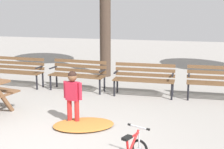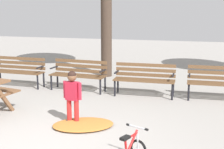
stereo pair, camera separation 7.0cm
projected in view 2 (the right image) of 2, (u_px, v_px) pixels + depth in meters
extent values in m
plane|color=gray|center=(41.00, 144.00, 5.70)|extent=(36.00, 36.00, 0.00)
cube|color=brown|center=(4.00, 98.00, 7.22)|extent=(0.17, 0.57, 0.76)
cube|color=brown|center=(21.00, 71.00, 9.86)|extent=(1.60, 0.12, 0.03)
cube|color=brown|center=(18.00, 71.00, 9.74)|extent=(1.60, 0.12, 0.03)
cube|color=brown|center=(16.00, 72.00, 9.63)|extent=(1.60, 0.12, 0.03)
cube|color=brown|center=(14.00, 73.00, 9.52)|extent=(1.60, 0.12, 0.03)
cube|color=brown|center=(21.00, 67.00, 9.87)|extent=(1.60, 0.09, 0.09)
cube|color=brown|center=(21.00, 63.00, 9.85)|extent=(1.60, 0.09, 0.09)
cube|color=brown|center=(21.00, 58.00, 9.82)|extent=(1.60, 0.09, 0.09)
cylinder|color=black|center=(38.00, 82.00, 9.37)|extent=(0.05, 0.05, 0.44)
cylinder|color=black|center=(44.00, 79.00, 9.71)|extent=(0.05, 0.05, 0.44)
cube|color=black|center=(40.00, 67.00, 9.46)|extent=(0.05, 0.40, 0.03)
cylinder|color=black|center=(0.00, 76.00, 10.13)|extent=(0.05, 0.05, 0.44)
cube|color=brown|center=(80.00, 74.00, 9.35)|extent=(1.60, 0.20, 0.03)
cube|color=brown|center=(78.00, 75.00, 9.24)|extent=(1.60, 0.20, 0.03)
cube|color=brown|center=(77.00, 76.00, 9.13)|extent=(1.60, 0.20, 0.03)
cube|color=brown|center=(75.00, 77.00, 9.02)|extent=(1.60, 0.20, 0.03)
cube|color=brown|center=(81.00, 71.00, 9.37)|extent=(1.60, 0.17, 0.09)
cube|color=brown|center=(81.00, 66.00, 9.34)|extent=(1.60, 0.17, 0.09)
cube|color=brown|center=(81.00, 61.00, 9.31)|extent=(1.60, 0.17, 0.09)
cylinder|color=black|center=(100.00, 87.00, 8.83)|extent=(0.05, 0.05, 0.44)
cylinder|color=black|center=(105.00, 84.00, 9.16)|extent=(0.05, 0.05, 0.44)
cube|color=black|center=(103.00, 71.00, 8.92)|extent=(0.07, 0.40, 0.03)
cylinder|color=black|center=(51.00, 82.00, 9.33)|extent=(0.05, 0.05, 0.44)
cylinder|color=black|center=(57.00, 80.00, 9.66)|extent=(0.05, 0.05, 0.44)
cube|color=black|center=(54.00, 67.00, 9.41)|extent=(0.07, 0.40, 0.03)
cube|color=brown|center=(145.00, 79.00, 8.77)|extent=(1.60, 0.10, 0.03)
cube|color=brown|center=(144.00, 80.00, 8.65)|extent=(1.60, 0.10, 0.03)
cube|color=brown|center=(144.00, 81.00, 8.54)|extent=(1.60, 0.10, 0.03)
cube|color=brown|center=(143.00, 82.00, 8.43)|extent=(1.60, 0.10, 0.03)
cube|color=brown|center=(145.00, 75.00, 8.79)|extent=(1.60, 0.07, 0.09)
cube|color=brown|center=(145.00, 70.00, 8.76)|extent=(1.60, 0.07, 0.09)
cube|color=brown|center=(146.00, 65.00, 8.73)|extent=(1.60, 0.07, 0.09)
cylinder|color=black|center=(172.00, 92.00, 8.31)|extent=(0.05, 0.05, 0.44)
cylinder|color=black|center=(173.00, 88.00, 8.65)|extent=(0.05, 0.05, 0.44)
cube|color=black|center=(173.00, 75.00, 8.40)|extent=(0.05, 0.40, 0.03)
cylinder|color=black|center=(115.00, 88.00, 8.67)|extent=(0.05, 0.05, 0.44)
cylinder|color=black|center=(118.00, 85.00, 9.01)|extent=(0.05, 0.05, 0.44)
cube|color=black|center=(116.00, 72.00, 8.76)|extent=(0.05, 0.40, 0.03)
cube|color=brown|center=(219.00, 82.00, 8.37)|extent=(1.60, 0.11, 0.03)
cube|color=brown|center=(220.00, 83.00, 8.26)|extent=(1.60, 0.11, 0.03)
cube|color=brown|center=(220.00, 84.00, 8.15)|extent=(1.60, 0.11, 0.03)
cube|color=brown|center=(220.00, 85.00, 8.03)|extent=(1.60, 0.11, 0.03)
cube|color=brown|center=(219.00, 78.00, 8.39)|extent=(1.60, 0.08, 0.09)
cube|color=brown|center=(220.00, 73.00, 8.36)|extent=(1.60, 0.08, 0.09)
cube|color=brown|center=(220.00, 68.00, 8.34)|extent=(1.60, 0.08, 0.09)
cylinder|color=black|center=(189.00, 92.00, 8.27)|extent=(0.05, 0.05, 0.44)
cylinder|color=black|center=(189.00, 89.00, 8.61)|extent=(0.05, 0.05, 0.44)
cube|color=black|center=(189.00, 75.00, 8.36)|extent=(0.05, 0.40, 0.03)
cylinder|color=red|center=(77.00, 112.00, 6.62)|extent=(0.10, 0.10, 0.50)
cube|color=black|center=(77.00, 122.00, 6.67)|extent=(0.12, 0.17, 0.06)
cylinder|color=red|center=(69.00, 111.00, 6.69)|extent=(0.10, 0.10, 0.50)
cube|color=black|center=(70.00, 121.00, 6.74)|extent=(0.12, 0.17, 0.06)
cube|color=#B71E33|center=(72.00, 91.00, 6.57)|extent=(0.28, 0.20, 0.37)
sphere|color=brown|center=(72.00, 77.00, 6.51)|extent=(0.18, 0.18, 0.18)
sphere|color=black|center=(72.00, 75.00, 6.50)|extent=(0.17, 0.17, 0.17)
cylinder|color=#B71E33|center=(80.00, 91.00, 6.49)|extent=(0.07, 0.07, 0.35)
cylinder|color=#B71E33|center=(65.00, 89.00, 6.64)|extent=(0.07, 0.07, 0.35)
torus|color=black|center=(138.00, 149.00, 5.16)|extent=(0.29, 0.15, 0.30)
cylinder|color=silver|center=(138.00, 149.00, 5.16)|extent=(0.06, 0.06, 0.04)
cylinder|color=red|center=(132.00, 142.00, 4.98)|extent=(0.15, 0.30, 0.32)
cylinder|color=red|center=(126.00, 147.00, 4.86)|extent=(0.06, 0.08, 0.27)
cylinder|color=silver|center=(138.00, 139.00, 5.11)|extent=(0.06, 0.08, 0.32)
cylinder|color=red|center=(131.00, 136.00, 4.95)|extent=(0.15, 0.31, 0.05)
cube|color=black|center=(125.00, 138.00, 4.82)|extent=(0.15, 0.19, 0.04)
cylinder|color=silver|center=(137.00, 127.00, 5.05)|extent=(0.32, 0.15, 0.02)
cylinder|color=black|center=(128.00, 125.00, 5.15)|extent=(0.06, 0.05, 0.04)
cylinder|color=black|center=(147.00, 130.00, 4.95)|extent=(0.06, 0.05, 0.04)
ellipsoid|color=#B26B2D|center=(83.00, 124.00, 6.53)|extent=(1.45, 1.27, 0.07)
cylinder|color=#423328|center=(106.00, 12.00, 10.81)|extent=(0.37, 0.37, 4.30)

